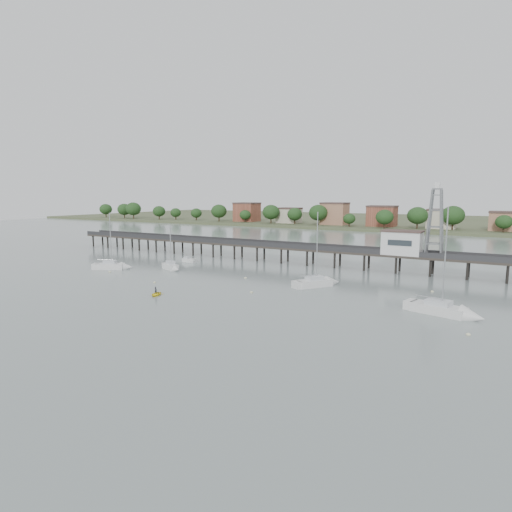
{
  "coord_description": "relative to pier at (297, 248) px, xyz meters",
  "views": [
    {
      "loc": [
        44.13,
        -35.85,
        16.91
      ],
      "look_at": [
        -1.34,
        42.0,
        4.0
      ],
      "focal_mm": 30.0,
      "sensor_mm": 36.0,
      "label": 1
    }
  ],
  "objects": [
    {
      "name": "yellow_dinghy",
      "position": [
        -6.34,
        -43.19,
        -3.79
      ],
      "size": [
        2.08,
        1.27,
        2.81
      ],
      "primitive_type": "imported",
      "rotation": [
        0.0,
        0.0,
        0.37
      ],
      "color": "yellow",
      "rests_on": "ground"
    },
    {
      "name": "sailboat_a",
      "position": [
        -32.55,
        -28.52,
        -3.15
      ],
      "size": [
        8.33,
        6.23,
        13.62
      ],
      "rotation": [
        0.0,
        0.0,
        0.53
      ],
      "color": "silver",
      "rests_on": "ground"
    },
    {
      "name": "sailboat_d",
      "position": [
        38.41,
        -31.71,
        -3.17
      ],
      "size": [
        10.36,
        5.3,
        16.26
      ],
      "rotation": [
        0.0,
        0.0,
        -0.25
      ],
      "color": "silver",
      "rests_on": "ground"
    },
    {
      "name": "lattice_tower",
      "position": [
        31.5,
        0.0,
        7.31
      ],
      "size": [
        3.2,
        3.2,
        15.5
      ],
      "color": "slate",
      "rests_on": "ground"
    },
    {
      "name": "dinghy_occupant",
      "position": [
        -6.34,
        -43.19,
        -3.79
      ],
      "size": [
        0.49,
        1.26,
        0.3
      ],
      "primitive_type": "imported",
      "rotation": [
        0.0,
        0.0,
        3.11
      ],
      "color": "black",
      "rests_on": "ground"
    },
    {
      "name": "white_tender",
      "position": [
        -24.69,
        -11.78,
        -3.34
      ],
      "size": [
        3.81,
        1.71,
        1.46
      ],
      "rotation": [
        0.0,
        0.0,
        -0.04
      ],
      "color": "silver",
      "rests_on": "ground"
    },
    {
      "name": "far_shore",
      "position": [
        0.36,
        179.58,
        -2.85
      ],
      "size": [
        500.0,
        170.0,
        10.4
      ],
      "color": "#475133",
      "rests_on": "ground"
    },
    {
      "name": "mooring_buoys",
      "position": [
        6.06,
        -30.02,
        -3.71
      ],
      "size": [
        72.33,
        23.32,
        0.39
      ],
      "color": "beige",
      "rests_on": "ground"
    },
    {
      "name": "sailboat_b",
      "position": [
        -20.49,
        -22.95,
        -3.14
      ],
      "size": [
        6.58,
        4.25,
        10.71
      ],
      "rotation": [
        0.0,
        0.0,
        -0.41
      ],
      "color": "silver",
      "rests_on": "ground"
    },
    {
      "name": "pier_building",
      "position": [
        25.0,
        0.0,
        2.87
      ],
      "size": [
        8.4,
        5.4,
        5.3
      ],
      "color": "silver",
      "rests_on": "ground"
    },
    {
      "name": "ground_plane",
      "position": [
        0.0,
        -60.0,
        -3.79
      ],
      "size": [
        500.0,
        500.0,
        0.0
      ],
      "primitive_type": "plane",
      "color": "slate",
      "rests_on": "ground"
    },
    {
      "name": "pier",
      "position": [
        0.0,
        0.0,
        0.0
      ],
      "size": [
        150.0,
        5.0,
        5.5
      ],
      "color": "#2D2823",
      "rests_on": "ground"
    },
    {
      "name": "sailboat_c",
      "position": [
        15.07,
        -21.91,
        -3.16
      ],
      "size": [
        7.25,
        8.8,
        14.68
      ],
      "rotation": [
        0.0,
        0.0,
        0.96
      ],
      "color": "silver",
      "rests_on": "ground"
    }
  ]
}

